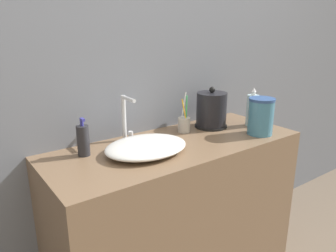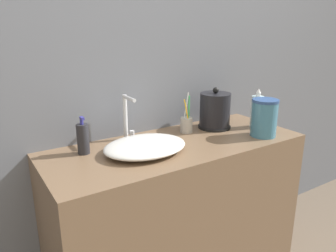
{
  "view_description": "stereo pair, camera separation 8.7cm",
  "coord_description": "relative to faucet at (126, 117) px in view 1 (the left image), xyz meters",
  "views": [
    {
      "loc": [
        -0.93,
        -0.94,
        1.4
      ],
      "look_at": [
        -0.06,
        0.26,
        0.94
      ],
      "focal_mm": 35.0,
      "sensor_mm": 36.0,
      "label": 1
    },
    {
      "loc": [
        -0.86,
        -0.99,
        1.4
      ],
      "look_at": [
        -0.06,
        0.26,
        0.94
      ],
      "focal_mm": 35.0,
      "sensor_mm": 36.0,
      "label": 2
    }
  ],
  "objects": [
    {
      "name": "wall_back",
      "position": [
        0.18,
        0.09,
        0.34
      ],
      "size": [
        6.0,
        0.04,
        2.6
      ],
      "color": "slate",
      "rests_on": "ground_plane"
    },
    {
      "name": "vanity_counter",
      "position": [
        0.18,
        -0.18,
        -0.54
      ],
      "size": [
        1.3,
        0.51,
        0.84
      ],
      "color": "brown",
      "rests_on": "ground_plane"
    },
    {
      "name": "sink_basin",
      "position": [
        -0.0,
        -0.19,
        -0.1
      ],
      "size": [
        0.39,
        0.31,
        0.06
      ],
      "color": "white",
      "rests_on": "vanity_counter"
    },
    {
      "name": "faucet",
      "position": [
        0.0,
        0.0,
        0.0
      ],
      "size": [
        0.06,
        0.12,
        0.23
      ],
      "color": "silver",
      "rests_on": "vanity_counter"
    },
    {
      "name": "electric_kettle",
      "position": [
        0.5,
        -0.08,
        -0.03
      ],
      "size": [
        0.18,
        0.18,
        0.23
      ],
      "color": "black",
      "rests_on": "vanity_counter"
    },
    {
      "name": "toothbrush_cup",
      "position": [
        0.32,
        -0.06,
        -0.08
      ],
      "size": [
        0.07,
        0.07,
        0.22
      ],
      "color": "#B7B2A8",
      "rests_on": "vanity_counter"
    },
    {
      "name": "lotion_bottle",
      "position": [
        -0.25,
        -0.06,
        -0.05
      ],
      "size": [
        0.05,
        0.05,
        0.17
      ],
      "color": "#28282D",
      "rests_on": "vanity_counter"
    },
    {
      "name": "shampoo_bottle",
      "position": [
        0.71,
        -0.2,
        -0.03
      ],
      "size": [
        0.07,
        0.07,
        0.22
      ],
      "color": "silver",
      "rests_on": "vanity_counter"
    },
    {
      "name": "water_pitcher",
      "position": [
        0.63,
        -0.33,
        -0.03
      ],
      "size": [
        0.14,
        0.14,
        0.2
      ],
      "color": "teal",
      "rests_on": "vanity_counter"
    }
  ]
}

